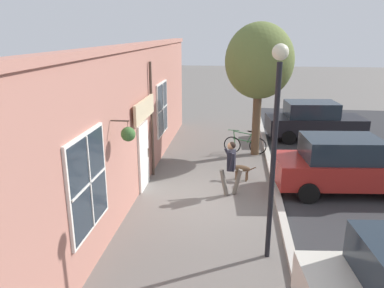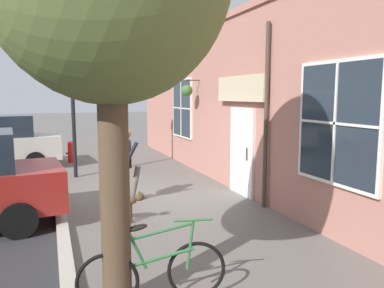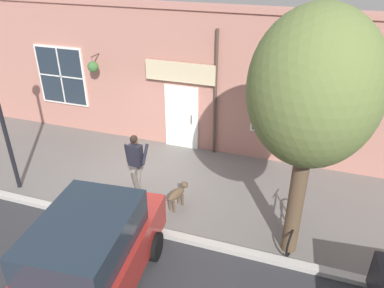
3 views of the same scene
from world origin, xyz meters
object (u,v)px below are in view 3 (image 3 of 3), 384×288
object	(u,v)px
pedestrian_walking	(136,158)
leaning_bicycle	(295,224)
dog_on_leash	(178,193)
parked_car_mid_block	(84,264)
street_tree_by_curb	(313,92)

from	to	relation	value
pedestrian_walking	leaning_bicycle	world-z (taller)	pedestrian_walking
dog_on_leash	pedestrian_walking	bearing A→B (deg)	-103.28
dog_on_leash	leaning_bicycle	world-z (taller)	leaning_bicycle
pedestrian_walking	parked_car_mid_block	world-z (taller)	parked_car_mid_block
leaning_bicycle	pedestrian_walking	bearing A→B (deg)	-96.83
pedestrian_walking	dog_on_leash	world-z (taller)	pedestrian_walking
parked_car_mid_block	street_tree_by_curb	bearing A→B (deg)	127.06
street_tree_by_curb	leaning_bicycle	xyz separation A→B (m)	(-0.38, 0.09, -3.26)
street_tree_by_curb	parked_car_mid_block	xyz separation A→B (m)	(2.57, -3.41, -2.76)
pedestrian_walking	dog_on_leash	size ratio (longest dim) A/B	1.75
pedestrian_walking	dog_on_leash	xyz separation A→B (m)	(0.30, 1.26, -0.62)
dog_on_leash	street_tree_by_curb	distance (m)	4.33
leaning_bicycle	street_tree_by_curb	bearing A→B (deg)	-13.40
street_tree_by_curb	parked_car_mid_block	distance (m)	5.09
pedestrian_walking	leaning_bicycle	xyz separation A→B (m)	(0.50, 4.17, -0.64)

